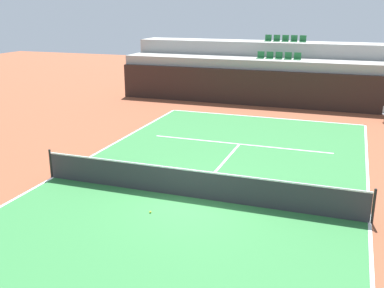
# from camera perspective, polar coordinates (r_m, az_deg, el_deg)

# --- Properties ---
(ground_plane) EXTENTS (80.00, 80.00, 0.00)m
(ground_plane) POSITION_cam_1_polar(r_m,az_deg,el_deg) (14.99, 0.11, -6.78)
(ground_plane) COLOR brown
(court_surface) EXTENTS (11.00, 24.00, 0.01)m
(court_surface) POSITION_cam_1_polar(r_m,az_deg,el_deg) (14.99, 0.11, -6.76)
(court_surface) COLOR #2D7238
(court_surface) RESTS_ON ground_plane
(baseline_far) EXTENTS (11.00, 0.10, 0.00)m
(baseline_far) POSITION_cam_1_polar(r_m,az_deg,el_deg) (26.02, 8.93, 3.35)
(baseline_far) COLOR white
(baseline_far) RESTS_ON court_surface
(sideline_left) EXTENTS (0.10, 24.00, 0.00)m
(sideline_left) POSITION_cam_1_polar(r_m,az_deg,el_deg) (17.44, -17.07, -4.03)
(sideline_left) COLOR white
(sideline_left) RESTS_ON court_surface
(sideline_right) EXTENTS (0.10, 24.00, 0.00)m
(sideline_right) POSITION_cam_1_polar(r_m,az_deg,el_deg) (14.30, 21.46, -9.21)
(sideline_right) COLOR white
(sideline_right) RESTS_ON court_surface
(service_line_far) EXTENTS (8.26, 0.10, 0.00)m
(service_line_far) POSITION_cam_1_polar(r_m,az_deg,el_deg) (20.77, 6.00, -0.00)
(service_line_far) COLOR white
(service_line_far) RESTS_ON court_surface
(centre_service_line) EXTENTS (0.10, 6.40, 0.00)m
(centre_service_line) POSITION_cam_1_polar(r_m,az_deg,el_deg) (17.83, 3.54, -2.83)
(centre_service_line) COLOR white
(centre_service_line) RESTS_ON court_surface
(back_wall) EXTENTS (20.49, 0.30, 2.22)m
(back_wall) POSITION_cam_1_polar(r_m,az_deg,el_deg) (28.72, 10.19, 6.81)
(back_wall) COLOR black
(back_wall) RESTS_ON ground_plane
(stands_tier_lower) EXTENTS (20.49, 2.40, 2.81)m
(stands_tier_lower) POSITION_cam_1_polar(r_m,az_deg,el_deg) (29.99, 10.66, 7.78)
(stands_tier_lower) COLOR #9E9E99
(stands_tier_lower) RESTS_ON ground_plane
(stands_tier_upper) EXTENTS (20.49, 2.40, 3.73)m
(stands_tier_upper) POSITION_cam_1_polar(r_m,az_deg,el_deg) (32.27, 11.41, 9.19)
(stands_tier_upper) COLOR #9E9E99
(stands_tier_upper) RESTS_ON ground_plane
(seating_row_lower) EXTENTS (2.78, 0.44, 0.44)m
(seating_row_lower) POSITION_cam_1_polar(r_m,az_deg,el_deg) (29.89, 10.85, 10.70)
(seating_row_lower) COLOR #1E6633
(seating_row_lower) RESTS_ON stands_tier_lower
(seating_row_upper) EXTENTS (2.78, 0.44, 0.44)m
(seating_row_upper) POSITION_cam_1_polar(r_m,az_deg,el_deg) (32.17, 11.64, 12.72)
(seating_row_upper) COLOR #1E6633
(seating_row_upper) RESTS_ON stands_tier_upper
(tennis_net) EXTENTS (11.08, 0.08, 1.07)m
(tennis_net) POSITION_cam_1_polar(r_m,az_deg,el_deg) (14.80, 0.11, -4.97)
(tennis_net) COLOR black
(tennis_net) RESTS_ON court_surface
(tennis_ball_0) EXTENTS (0.07, 0.07, 0.07)m
(tennis_ball_0) POSITION_cam_1_polar(r_m,az_deg,el_deg) (13.97, -5.26, -8.52)
(tennis_ball_0) COLOR #CCE033
(tennis_ball_0) RESTS_ON court_surface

